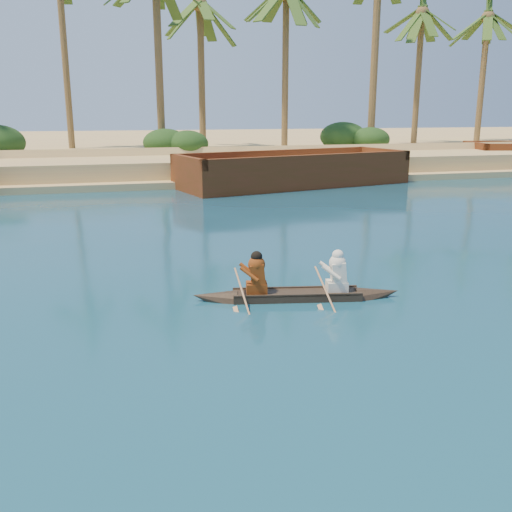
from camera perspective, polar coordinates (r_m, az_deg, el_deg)
name	(u,v)px	position (r m, az deg, el deg)	size (l,w,h in m)	color
sandy_embankment	(191,148)	(55.34, -6.55, 10.70)	(150.00, 51.00, 1.50)	tan
palm_grove	(213,53)	(43.69, -4.31, 19.60)	(110.00, 14.00, 16.00)	#38541D
shrub_cluster	(225,152)	(40.19, -3.15, 10.36)	(100.00, 6.00, 2.40)	black
canoe	(297,288)	(12.55, 4.11, -3.24)	(4.60, 1.47, 1.26)	#35271C
barge_mid	(294,172)	(31.58, 3.83, 8.40)	(13.33, 7.02, 2.12)	#602614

